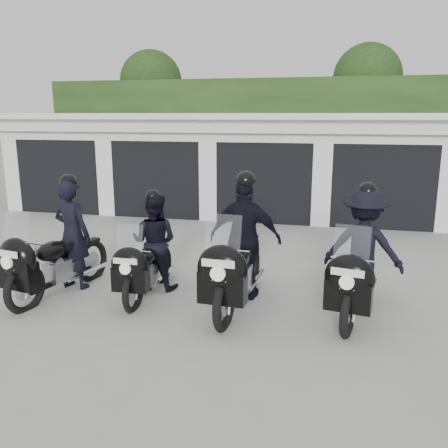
% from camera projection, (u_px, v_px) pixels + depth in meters
% --- Properties ---
extents(ground, '(80.00, 80.00, 0.00)m').
position_uv_depth(ground, '(214.00, 294.00, 7.89)').
color(ground, '#9D9C97').
rests_on(ground, ground).
extents(garage_block, '(16.40, 6.80, 2.96)m').
position_uv_depth(garage_block, '(275.00, 162.00, 15.22)').
color(garage_block, white).
rests_on(garage_block, ground).
extents(background_vegetation, '(20.00, 3.90, 5.80)m').
position_uv_depth(background_vegetation, '(300.00, 118.00, 19.45)').
color(background_vegetation, '#193413').
rests_on(background_vegetation, ground).
extents(police_bike_a, '(0.98, 2.31, 2.03)m').
position_uv_depth(police_bike_a, '(59.00, 247.00, 7.79)').
color(police_bike_a, black).
rests_on(police_bike_a, ground).
extents(police_bike_b, '(0.80, 2.04, 1.77)m').
position_uv_depth(police_bike_b, '(151.00, 249.00, 7.87)').
color(police_bike_b, black).
rests_on(police_bike_b, ground).
extents(police_bike_c, '(1.21, 2.46, 2.14)m').
position_uv_depth(police_bike_c, '(242.00, 247.00, 7.38)').
color(police_bike_c, black).
rests_on(police_bike_c, ground).
extents(police_bike_d, '(1.30, 2.28, 2.01)m').
position_uv_depth(police_bike_d, '(361.00, 256.00, 7.11)').
color(police_bike_d, black).
rests_on(police_bike_d, ground).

